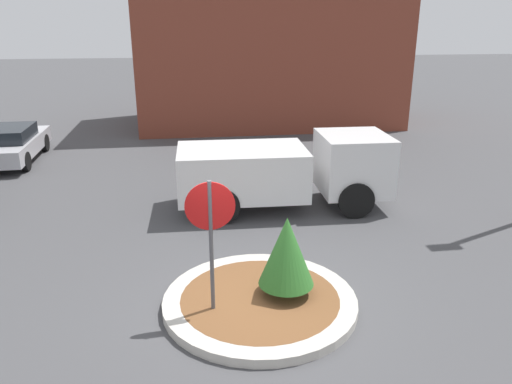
# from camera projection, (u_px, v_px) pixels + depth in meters

# --- Properties ---
(ground_plane) EXTENTS (120.00, 120.00, 0.00)m
(ground_plane) POSITION_uv_depth(u_px,v_px,m) (260.00, 305.00, 9.01)
(ground_plane) COLOR #474749
(traffic_island) EXTENTS (3.49, 3.49, 0.17)m
(traffic_island) POSITION_uv_depth(u_px,v_px,m) (260.00, 301.00, 8.98)
(traffic_island) COLOR #BCB7AD
(traffic_island) RESTS_ON ground_plane
(stop_sign) EXTENTS (0.82, 0.07, 2.49)m
(stop_sign) POSITION_uv_depth(u_px,v_px,m) (211.00, 224.00, 8.10)
(stop_sign) COLOR #4C4C51
(stop_sign) RESTS_ON ground_plane
(island_shrub) EXTENTS (1.00, 1.00, 1.49)m
(island_shrub) POSITION_uv_depth(u_px,v_px,m) (287.00, 251.00, 8.80)
(island_shrub) COLOR brown
(island_shrub) RESTS_ON traffic_island
(utility_truck) EXTENTS (5.64, 2.25, 1.97)m
(utility_truck) POSITION_uv_depth(u_px,v_px,m) (285.00, 169.00, 13.34)
(utility_truck) COLOR silver
(utility_truck) RESTS_ON ground_plane
(storefront_building) EXTENTS (12.06, 6.07, 7.10)m
(storefront_building) POSITION_uv_depth(u_px,v_px,m) (268.00, 48.00, 23.67)
(storefront_building) COLOR brown
(storefront_building) RESTS_ON ground_plane
(parked_sedan_silver) EXTENTS (1.90, 4.38, 1.29)m
(parked_sedan_silver) POSITION_uv_depth(u_px,v_px,m) (10.00, 144.00, 17.78)
(parked_sedan_silver) COLOR #B7B7BC
(parked_sedan_silver) RESTS_ON ground_plane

